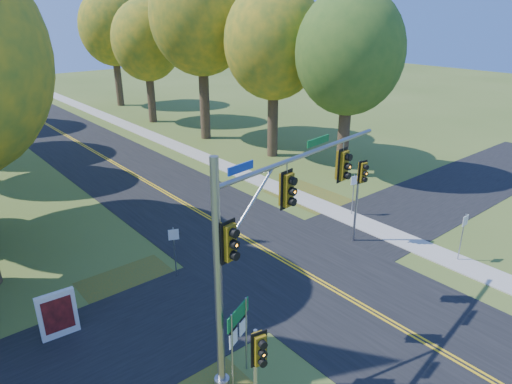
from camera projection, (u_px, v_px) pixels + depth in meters
ground at (322, 283)px, 20.11m from camera, size 160.00×160.00×0.00m
road_main at (322, 283)px, 20.11m from camera, size 8.00×160.00×0.02m
road_cross at (290, 264)px, 21.53m from camera, size 60.00×6.00×0.02m
centerline_left at (320, 283)px, 20.04m from camera, size 0.10×160.00×0.01m
centerline_right at (323, 281)px, 20.16m from camera, size 0.10×160.00×0.01m
sidewalk_east at (403, 240)px, 23.79m from camera, size 1.60×160.00×0.06m
leaf_patch_w_near at (145, 297)px, 19.09m from camera, size 4.00×6.00×0.00m
leaf_patch_e at (325, 203)px, 28.43m from camera, size 3.50×8.00×0.00m
tree_e_a at (349, 53)px, 30.06m from camera, size 7.20×7.20×12.73m
tree_e_b at (274, 42)px, 34.41m from camera, size 7.60×7.60×13.33m
tree_e_c at (201, 16)px, 38.89m from camera, size 8.80×8.80×15.79m
tree_e_d at (147, 41)px, 45.96m from camera, size 7.00×7.00×12.32m
tree_e_e at (113, 28)px, 53.96m from camera, size 7.80×7.80×13.74m
traffic_mast at (267, 226)px, 14.17m from camera, size 8.42×1.73×7.70m
east_signal_pole at (361, 181)px, 22.38m from camera, size 0.51×0.60×4.44m
ped_signal_pole at (259, 355)px, 12.58m from camera, size 0.49×0.58×3.14m
route_sign_cluster at (239, 328)px, 14.20m from camera, size 1.22×0.57×2.82m
info_kiosk at (58, 315)px, 16.51m from camera, size 1.35×0.30×1.86m
reg_sign_e_north at (354, 188)px, 26.12m from camera, size 0.47×0.16×2.50m
reg_sign_e_south at (463, 229)px, 21.28m from camera, size 0.47×0.07×2.45m
reg_sign_w at (174, 243)px, 20.03m from camera, size 0.43×0.22×2.42m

